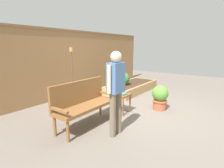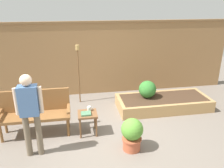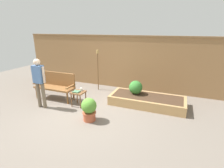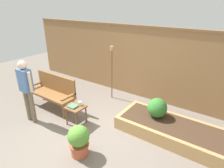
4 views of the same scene
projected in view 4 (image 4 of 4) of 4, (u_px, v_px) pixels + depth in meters
ground_plane at (78, 136)px, 4.26m from camera, size 14.00×14.00×0.00m
fence_back at (136, 62)px, 5.78m from camera, size 8.40×0.14×2.16m
garden_bench at (54, 89)px, 5.23m from camera, size 1.44×0.48×0.94m
side_table at (76, 110)px, 4.54m from camera, size 0.40×0.40×0.48m
cup_on_table at (80, 103)px, 4.54m from camera, size 0.12×0.08×0.10m
book_on_table at (73, 106)px, 4.48m from camera, size 0.21×0.19×0.04m
potted_boxwood at (79, 140)px, 3.62m from camera, size 0.42×0.42×0.64m
raised_planter_bed at (172, 130)px, 4.22m from camera, size 2.40×1.00×0.30m
shrub_near_bench at (157, 108)px, 4.36m from camera, size 0.45×0.45×0.45m
tiki_torch at (112, 63)px, 5.54m from camera, size 0.10×0.10×1.61m
person_by_bench at (26, 87)px, 4.46m from camera, size 0.47×0.20×1.56m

